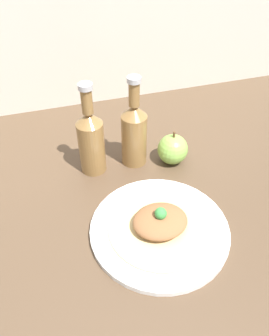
# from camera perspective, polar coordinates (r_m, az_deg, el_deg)

# --- Properties ---
(ground_plane) EXTENTS (1.80, 1.10, 0.04)m
(ground_plane) POSITION_cam_1_polar(r_m,az_deg,el_deg) (0.76, -1.22, -9.63)
(ground_plane) COLOR brown
(plate) EXTENTS (0.30, 0.30, 0.02)m
(plate) POSITION_cam_1_polar(r_m,az_deg,el_deg) (0.71, 4.37, -10.49)
(plate) COLOR white
(plate) RESTS_ON ground_plane
(plated_food) EXTENTS (0.22, 0.22, 0.06)m
(plated_food) POSITION_cam_1_polar(r_m,az_deg,el_deg) (0.70, 4.45, -9.48)
(plated_food) COLOR #D6BC7F
(plated_food) RESTS_ON plate
(cider_bottle_left) EXTENTS (0.07, 0.07, 0.24)m
(cider_bottle_left) POSITION_cam_1_polar(r_m,az_deg,el_deg) (0.80, -7.59, 4.91)
(cider_bottle_left) COLOR olive
(cider_bottle_left) RESTS_ON ground_plane
(cider_bottle_right) EXTENTS (0.07, 0.07, 0.24)m
(cider_bottle_right) POSITION_cam_1_polar(r_m,az_deg,el_deg) (0.82, -0.07, 6.28)
(cider_bottle_right) COLOR olive
(cider_bottle_right) RESTS_ON ground_plane
(apple) EXTENTS (0.08, 0.08, 0.09)m
(apple) POSITION_cam_1_polar(r_m,az_deg,el_deg) (0.86, 6.66, 3.27)
(apple) COLOR #84B74C
(apple) RESTS_ON ground_plane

